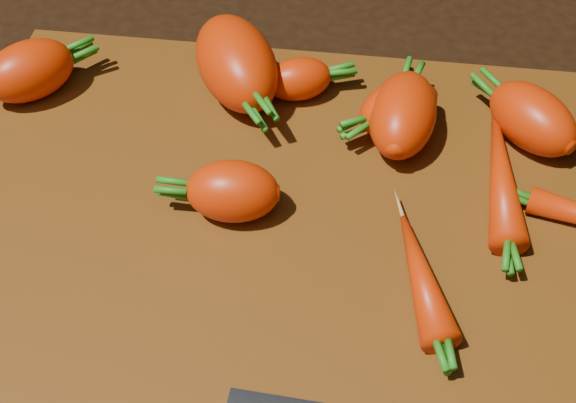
# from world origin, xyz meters

# --- Properties ---
(ground) EXTENTS (2.00, 2.00, 0.01)m
(ground) POSITION_xyz_m (0.00, 0.00, -0.01)
(ground) COLOR black
(cutting_board) EXTENTS (0.50, 0.40, 0.01)m
(cutting_board) POSITION_xyz_m (0.00, 0.00, 0.01)
(cutting_board) COLOR #65360E
(cutting_board) RESTS_ON ground
(carrot_0) EXTENTS (0.09, 0.08, 0.05)m
(carrot_0) POSITION_xyz_m (-0.22, 0.12, 0.04)
(carrot_0) COLOR red
(carrot_0) RESTS_ON cutting_board
(carrot_1) EXTENTS (0.07, 0.05, 0.04)m
(carrot_1) POSITION_xyz_m (-0.04, 0.01, 0.03)
(carrot_1) COLOR red
(carrot_1) RESTS_ON cutting_board
(carrot_2) EXTENTS (0.10, 0.12, 0.06)m
(carrot_2) POSITION_xyz_m (-0.06, 0.14, 0.04)
(carrot_2) COLOR red
(carrot_2) RESTS_ON cutting_board
(carrot_3) EXTENTS (0.06, 0.09, 0.05)m
(carrot_3) POSITION_xyz_m (0.07, 0.10, 0.04)
(carrot_3) COLOR red
(carrot_3) RESTS_ON cutting_board
(carrot_4) EXTENTS (0.08, 0.07, 0.04)m
(carrot_4) POSITION_xyz_m (0.07, 0.11, 0.03)
(carrot_4) COLOR red
(carrot_4) RESTS_ON cutting_board
(carrot_5) EXTENTS (0.06, 0.05, 0.03)m
(carrot_5) POSITION_xyz_m (-0.01, 0.14, 0.03)
(carrot_5) COLOR red
(carrot_5) RESTS_ON cutting_board
(carrot_6) EXTENTS (0.09, 0.09, 0.05)m
(carrot_6) POSITION_xyz_m (0.17, 0.11, 0.03)
(carrot_6) COLOR red
(carrot_6) RESTS_ON cutting_board
(carrot_7) EXTENTS (0.03, 0.13, 0.03)m
(carrot_7) POSITION_xyz_m (0.15, 0.06, 0.03)
(carrot_7) COLOR red
(carrot_7) RESTS_ON cutting_board
(carrot_9) EXTENTS (0.05, 0.10, 0.03)m
(carrot_9) POSITION_xyz_m (0.09, -0.04, 0.02)
(carrot_9) COLOR red
(carrot_9) RESTS_ON cutting_board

